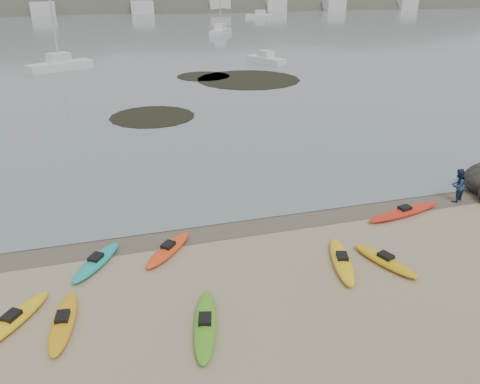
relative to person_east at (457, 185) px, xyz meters
name	(u,v)px	position (x,y,z in m)	size (l,w,h in m)	color
ground	(240,222)	(-10.91, 0.86, -0.86)	(600.00, 600.00, 0.00)	tan
wet_sand	(242,225)	(-10.91, 0.56, -0.85)	(60.00, 60.00, 0.00)	brown
kayaks	(232,269)	(-12.35, -2.99, -0.69)	(19.86, 8.00, 0.34)	teal
person_east	(457,185)	(0.00, 0.00, 0.00)	(0.83, 0.65, 1.71)	navy
kelp_mats	(224,85)	(-4.12, 30.41, -0.83)	(21.07, 22.18, 0.04)	black
moored_boats	(137,33)	(-8.71, 81.01, -0.27)	(79.57, 82.86, 1.33)	silver
far_hills	(204,44)	(28.47, 194.83, -16.79)	(550.00, 135.00, 80.00)	#384235
far_town	(132,8)	(-4.91, 145.86, 1.14)	(199.00, 5.00, 4.00)	beige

